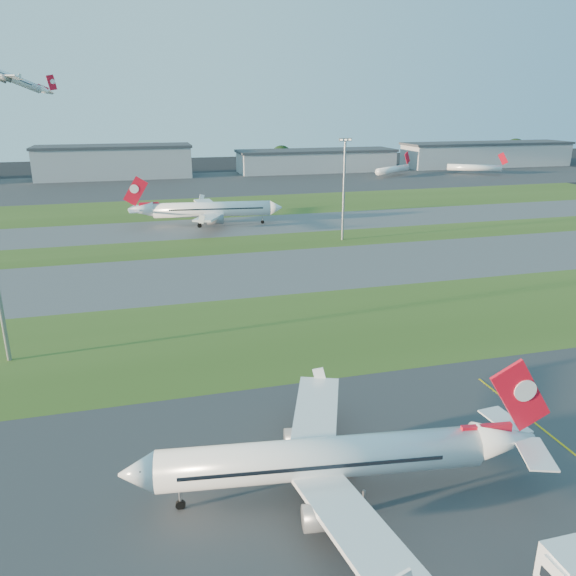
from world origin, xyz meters
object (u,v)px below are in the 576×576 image
object	(u,v)px
airliner_taxiing	(211,210)
mini_jet_near	(393,169)
airliner_parked	(325,459)
mini_jet_far	(475,168)
light_mast_centre	(344,183)

from	to	relation	value
airliner_taxiing	mini_jet_near	xyz separation A→B (m)	(100.53, 91.51, -1.29)
airliner_parked	mini_jet_near	xyz separation A→B (m)	(106.71, 212.99, -0.65)
mini_jet_near	mini_jet_far	world-z (taller)	same
mini_jet_near	mini_jet_far	bearing A→B (deg)	-37.29
mini_jet_far	light_mast_centre	xyz separation A→B (m)	(-112.80, -115.56, 11.53)
mini_jet_near	airliner_parked	bearing A→B (deg)	-149.73
mini_jet_far	light_mast_centre	distance (m)	161.90
airliner_parked	light_mast_centre	bearing A→B (deg)	76.03
mini_jet_far	airliner_parked	bearing A→B (deg)	-94.59
airliner_parked	mini_jet_far	distance (m)	257.69
airliner_parked	mini_jet_far	world-z (taller)	airliner_parked
airliner_parked	airliner_taxiing	xyz separation A→B (m)	(6.18, 121.48, 0.64)
airliner_parked	airliner_taxiing	bearing A→B (deg)	94.40
airliner_taxiing	mini_jet_near	size ratio (longest dim) A/B	1.67
airliner_taxiing	mini_jet_near	bearing A→B (deg)	-131.04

